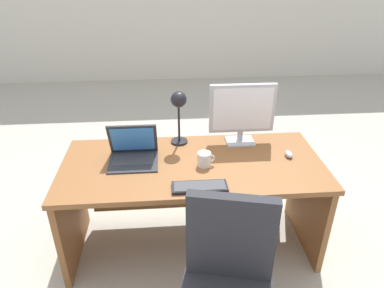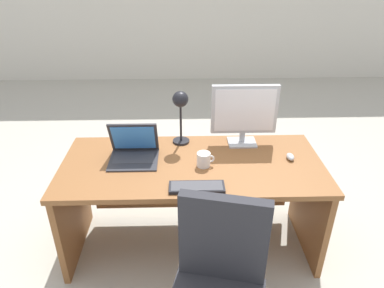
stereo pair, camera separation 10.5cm
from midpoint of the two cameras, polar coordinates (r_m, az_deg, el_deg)
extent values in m
plane|color=#B7B2A3|center=(3.98, -2.43, -0.63)|extent=(12.00, 12.00, 0.00)
cube|color=brown|center=(2.33, -1.22, -3.43)|extent=(1.72, 0.76, 0.03)
cube|color=brown|center=(2.64, -19.96, -10.68)|extent=(0.04, 0.67, 0.69)
cube|color=brown|center=(2.71, 17.11, -9.04)|extent=(0.04, 0.67, 0.69)
cube|color=brown|center=(2.75, -1.52, -6.06)|extent=(1.51, 0.02, 0.48)
cube|color=#B7BABF|center=(2.58, 6.58, 0.45)|extent=(0.20, 0.16, 0.01)
cube|color=#B7BABF|center=(2.57, 6.60, 1.44)|extent=(0.04, 0.02, 0.08)
cube|color=#B7BABF|center=(2.47, 6.91, 5.74)|extent=(0.46, 0.04, 0.35)
cube|color=white|center=(2.46, 7.00, 5.56)|extent=(0.41, 0.00, 0.31)
cube|color=#2D2D33|center=(2.36, -10.68, -2.80)|extent=(0.32, 0.28, 0.01)
cube|color=#38383D|center=(2.38, -10.65, -2.42)|extent=(0.27, 0.15, 0.00)
cube|color=#2D2D33|center=(2.38, -10.78, 0.85)|extent=(0.32, 0.12, 0.25)
cube|color=#3F8CEA|center=(2.37, -10.79, 0.71)|extent=(0.28, 0.09, 0.20)
cube|color=black|center=(2.08, -0.21, -6.97)|extent=(0.33, 0.11, 0.02)
cube|color=#47474C|center=(2.07, -0.21, -6.72)|extent=(0.30, 0.10, 0.00)
ellipsoid|color=#B7BABF|center=(2.45, 14.20, -1.62)|extent=(0.05, 0.08, 0.04)
cylinder|color=black|center=(2.57, -3.23, 0.43)|extent=(0.12, 0.12, 0.01)
cylinder|color=black|center=(2.50, -3.33, 3.50)|extent=(0.02, 0.02, 0.29)
sphere|color=black|center=(2.40, -3.43, 7.18)|extent=(0.11, 0.11, 0.11)
cylinder|color=white|center=(2.27, 0.66, -2.48)|extent=(0.09, 0.09, 0.09)
torus|color=white|center=(2.27, 1.76, -2.34)|extent=(0.05, 0.01, 0.05)
cube|color=#2D2D33|center=(1.79, 4.55, -14.79)|extent=(0.44, 0.16, 0.49)
camera|label=1|loc=(0.05, -91.31, -0.72)|focal=33.03mm
camera|label=2|loc=(0.05, 88.69, 0.72)|focal=33.03mm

